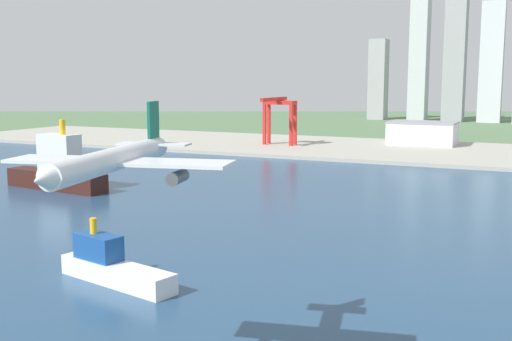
% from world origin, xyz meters
% --- Properties ---
extents(ground_plane, '(2400.00, 2400.00, 0.00)m').
position_xyz_m(ground_plane, '(0.00, 300.00, 0.00)').
color(ground_plane, '#52734D').
extents(water_bay, '(840.00, 360.00, 0.15)m').
position_xyz_m(water_bay, '(0.00, 240.00, 0.07)').
color(water_bay, navy).
rests_on(water_bay, ground).
extents(industrial_pier, '(840.00, 140.00, 2.50)m').
position_xyz_m(industrial_pier, '(0.00, 490.00, 1.25)').
color(industrial_pier, '#A6A496').
rests_on(industrial_pier, ground).
extents(airplane_landing, '(36.19, 40.73, 11.63)m').
position_xyz_m(airplane_landing, '(-12.24, 125.72, 38.87)').
color(airplane_landing, silver).
extents(ferry_boat, '(36.74, 15.10, 15.58)m').
position_xyz_m(ferry_boat, '(-51.06, 172.99, 4.35)').
color(ferry_boat, white).
rests_on(ferry_boat, water_bay).
extents(cargo_ship, '(56.68, 16.81, 32.68)m').
position_xyz_m(cargo_ship, '(-158.80, 270.98, 9.45)').
color(cargo_ship, '#381914').
rests_on(cargo_ship, water_bay).
extents(port_crane_red, '(23.79, 43.17, 35.45)m').
position_xyz_m(port_crane_red, '(-135.89, 478.08, 28.21)').
color(port_crane_red, red).
rests_on(port_crane_red, industrial_pier).
extents(warehouse_main, '(49.17, 33.45, 17.14)m').
position_xyz_m(warehouse_main, '(-39.60, 527.41, 11.09)').
color(warehouse_main, silver).
rests_on(warehouse_main, industrial_pier).
extents(distant_skyline, '(317.13, 60.83, 148.52)m').
position_xyz_m(distant_skyline, '(-14.54, 836.51, 65.99)').
color(distant_skyline, '#9B9DA0').
rests_on(distant_skyline, ground).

